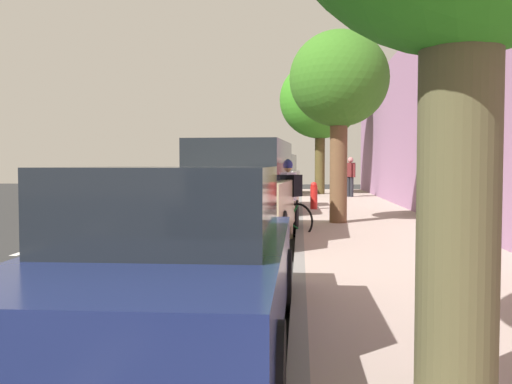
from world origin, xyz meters
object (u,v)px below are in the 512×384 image
parked_sedan_dark_blue_second (176,262)px  cyclist_with_backpack (288,191)px  parked_suv_tan_mid (243,190)px  parked_pickup_grey_far (264,185)px  parked_suv_white_farthest (276,175)px  bicycle_at_curb (278,218)px  street_tree_far_end (320,100)px  street_tree_mid_block (339,82)px  pedestrian_on_phone (350,174)px  fire_hydrant (314,195)px

parked_sedan_dark_blue_second → cyclist_with_backpack: cyclist_with_backpack is taller
parked_suv_tan_mid → parked_pickup_grey_far: parked_suv_tan_mid is taller
parked_pickup_grey_far → parked_suv_white_farthest: size_ratio=1.11×
parked_sedan_dark_blue_second → parked_pickup_grey_far: 13.36m
parked_pickup_grey_far → parked_suv_tan_mid: bearing=-89.8°
bicycle_at_curb → street_tree_far_end: size_ratio=0.24×
parked_pickup_grey_far → street_tree_mid_block: 5.36m
parked_sedan_dark_blue_second → parked_suv_white_farthest: bearing=90.3°
parked_pickup_grey_far → street_tree_far_end: street_tree_far_end is taller
cyclist_with_backpack → street_tree_mid_block: bearing=60.0°
parked_suv_white_farthest → pedestrian_on_phone: (3.25, -2.24, 0.08)m
parked_suv_white_farthest → pedestrian_on_phone: size_ratio=2.84×
parked_pickup_grey_far → street_tree_mid_block: street_tree_mid_block is taller
parked_suv_tan_mid → bicycle_at_curb: 1.36m
parked_sedan_dark_blue_second → parked_pickup_grey_far: parked_pickup_grey_far is taller
parked_sedan_dark_blue_second → street_tree_far_end: (1.91, 22.29, 3.76)m
bicycle_at_curb → street_tree_far_end: 15.32m
parked_suv_white_farthest → street_tree_mid_block: street_tree_mid_block is taller
cyclist_with_backpack → fire_hydrant: cyclist_with_backpack is taller
street_tree_far_end → parked_sedan_dark_blue_second: bearing=-94.9°
parked_suv_white_farthest → street_tree_far_end: size_ratio=0.77×
bicycle_at_curb → street_tree_mid_block: size_ratio=0.33×
parked_sedan_dark_blue_second → street_tree_far_end: bearing=85.1°
cyclist_with_backpack → street_tree_far_end: street_tree_far_end is taller
bicycle_at_curb → cyclist_with_backpack: (0.22, -0.47, 0.61)m
bicycle_at_curb → street_tree_far_end: street_tree_far_end is taller
parked_suv_white_farthest → fire_hydrant: bearing=-80.3°
parked_sedan_dark_blue_second → street_tree_far_end: size_ratio=0.71×
parked_pickup_grey_far → street_tree_mid_block: size_ratio=1.17×
parked_suv_tan_mid → street_tree_mid_block: street_tree_mid_block is taller
parked_suv_tan_mid → parked_suv_white_farthest: size_ratio=1.00×
pedestrian_on_phone → parked_suv_tan_mid: bearing=-103.6°
bicycle_at_curb → fire_hydrant: 5.68m
cyclist_with_backpack → fire_hydrant: (0.67, 6.07, -0.42)m
street_tree_far_end → pedestrian_on_phone: street_tree_far_end is taller
parked_sedan_dark_blue_second → parked_suv_tan_mid: size_ratio=0.92×
parked_suv_tan_mid → bicycle_at_curb: bearing=57.2°
bicycle_at_curb → street_tree_mid_block: 3.72m
bicycle_at_curb → pedestrian_on_phone: 12.70m
parked_suv_white_farthest → street_tree_mid_block: bearing=-81.2°
street_tree_mid_block → fire_hydrant: street_tree_mid_block is taller
bicycle_at_curb → parked_sedan_dark_blue_second: bearing=-94.0°
parked_pickup_grey_far → pedestrian_on_phone: parked_pickup_grey_far is taller
parked_sedan_dark_blue_second → bicycle_at_curb: (0.53, 7.60, -0.36)m
parked_suv_tan_mid → pedestrian_on_phone: size_ratio=2.84×
fire_hydrant → street_tree_far_end: bearing=87.0°
parked_suv_tan_mid → street_tree_far_end: bearing=82.6°
cyclist_with_backpack → parked_sedan_dark_blue_second: bearing=-96.0°
parked_pickup_grey_far → fire_hydrant: parked_pickup_grey_far is taller
parked_suv_tan_mid → street_tree_far_end: size_ratio=0.77×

